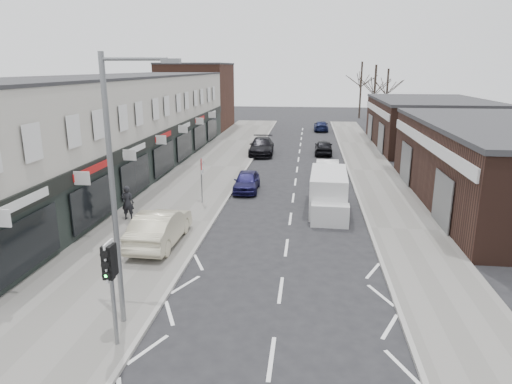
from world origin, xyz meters
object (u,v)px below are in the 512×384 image
(traffic_light, at_px, (110,270))
(parked_car_right_c, at_px, (321,126))
(warning_sign, at_px, (202,167))
(parked_car_left_b, at_px, (262,146))
(white_van, at_px, (328,193))
(pedestrian, at_px, (128,203))
(parked_car_right_a, at_px, (327,169))
(parked_car_right_b, at_px, (324,147))
(parked_car_left_a, at_px, (247,181))
(sedan_on_pavement, at_px, (160,227))
(street_lamp, at_px, (118,180))

(traffic_light, distance_m, parked_car_right_c, 47.12)
(warning_sign, xyz_separation_m, parked_car_left_b, (1.76, 15.91, -1.44))
(white_van, relative_size, parked_car_right_c, 1.31)
(pedestrian, bearing_deg, parked_car_right_a, -137.75)
(parked_car_right_b, xyz_separation_m, parked_car_right_c, (0.11, 15.90, -0.05))
(white_van, bearing_deg, parked_car_right_a, 90.55)
(pedestrian, distance_m, parked_car_left_a, 8.51)
(white_van, bearing_deg, pedestrian, -161.44)
(parked_car_right_c, bearing_deg, white_van, 89.56)
(parked_car_left_a, height_order, parked_car_right_b, parked_car_right_b)
(sedan_on_pavement, bearing_deg, pedestrian, -47.83)
(street_lamp, bearing_deg, parked_car_left_b, 87.76)
(parked_car_left_a, height_order, parked_car_right_c, parked_car_left_a)
(white_van, height_order, parked_car_right_c, white_van)
(warning_sign, distance_m, parked_car_right_b, 18.30)
(sedan_on_pavement, xyz_separation_m, parked_car_left_b, (2.17, 22.36, -0.13))
(street_lamp, distance_m, parked_car_left_a, 16.65)
(white_van, bearing_deg, parked_car_right_b, 91.41)
(parked_car_left_a, bearing_deg, sedan_on_pavement, -106.01)
(sedan_on_pavement, relative_size, pedestrian, 2.65)
(traffic_light, bearing_deg, parked_car_right_b, 77.87)
(warning_sign, relative_size, parked_car_left_b, 0.52)
(traffic_light, bearing_deg, parked_car_left_a, 85.52)
(warning_sign, xyz_separation_m, pedestrian, (-3.13, -3.39, -1.20))
(parked_car_right_c, bearing_deg, traffic_light, 81.91)
(traffic_light, relative_size, parked_car_right_c, 0.73)
(street_lamp, bearing_deg, traffic_light, -84.12)
(pedestrian, xyz_separation_m, parked_car_right_b, (10.49, 20.07, -0.34))
(sedan_on_pavement, xyz_separation_m, pedestrian, (-2.72, 3.07, 0.11))
(sedan_on_pavement, xyz_separation_m, parked_car_right_c, (7.89, 39.04, -0.28))
(sedan_on_pavement, height_order, parked_car_right_c, sedan_on_pavement)
(traffic_light, xyz_separation_m, parked_car_right_c, (6.71, 46.60, -1.80))
(parked_car_left_a, relative_size, parked_car_left_b, 0.72)
(warning_sign, relative_size, parked_car_right_b, 0.69)
(pedestrian, height_order, parked_car_right_c, pedestrian)
(warning_sign, bearing_deg, parked_car_right_a, 44.03)
(warning_sign, relative_size, pedestrian, 1.52)
(parked_car_right_b, bearing_deg, warning_sign, 67.01)
(warning_sign, bearing_deg, traffic_light, -86.90)
(traffic_light, bearing_deg, pedestrian, 110.09)
(street_lamp, height_order, pedestrian, street_lamp)
(white_van, bearing_deg, parked_car_left_a, 146.22)
(warning_sign, distance_m, parked_car_right_c, 33.47)
(white_van, bearing_deg, traffic_light, -113.00)
(traffic_light, height_order, parked_car_right_c, traffic_light)
(warning_sign, distance_m, parked_car_left_b, 16.07)
(sedan_on_pavement, bearing_deg, parked_car_right_a, -119.14)
(white_van, distance_m, parked_car_right_c, 32.93)
(parked_car_left_b, bearing_deg, white_van, -74.31)
(parked_car_right_c, bearing_deg, sedan_on_pavement, 78.68)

